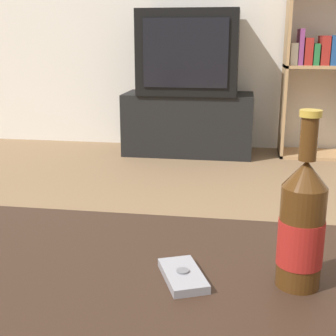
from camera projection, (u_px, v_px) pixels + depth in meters
name	position (u px, v px, depth m)	size (l,w,h in m)	color
coffee_table	(67.00, 335.00, 0.71)	(1.31, 0.75, 0.44)	#332116
tv_stand	(188.00, 124.00, 3.39)	(0.91, 0.41, 0.44)	black
television	(189.00, 52.00, 3.25)	(0.68, 0.45, 0.57)	black
bookshelf	(317.00, 61.00, 3.20)	(0.47, 0.30, 1.26)	tan
beer_bottle	(302.00, 226.00, 0.72)	(0.07, 0.07, 0.28)	#47280F
cell_phone	(183.00, 275.00, 0.76)	(0.10, 0.13, 0.02)	gray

